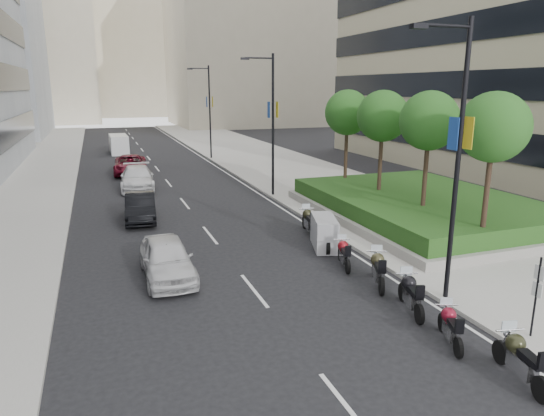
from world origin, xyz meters
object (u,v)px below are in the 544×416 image
motorcycle_2 (411,294)px  car_c (137,178)px  lamp_post_1 (271,118)px  car_a (167,258)px  motorcycle_1 (450,326)px  car_d (130,165)px  motorcycle_0 (520,359)px  delivery_van (119,145)px  motorcycle_3 (378,269)px  parking_sign (536,293)px  car_b (140,207)px  motorcycle_4 (344,254)px  motorcycle_5 (324,233)px  lamp_post_0 (455,151)px  lamp_post_2 (208,107)px  motorcycle_6 (309,221)px

motorcycle_2 → car_c: bearing=32.9°
lamp_post_1 → car_a: size_ratio=2.02×
motorcycle_1 → car_a: bearing=63.7°
car_a → car_d: 23.80m
motorcycle_0 → motorcycle_1: bearing=23.2°
lamp_post_1 → car_d: (-8.00, 12.03, -4.29)m
delivery_van → motorcycle_3: bearing=-81.4°
parking_sign → motorcycle_0: bearing=-143.9°
lamp_post_1 → motorcycle_3: bearing=-94.8°
motorcycle_1 → car_b: bearing=45.1°
motorcycle_3 → motorcycle_4: bearing=30.4°
motorcycle_3 → motorcycle_5: (-0.00, 4.45, 0.09)m
parking_sign → delivery_van: 46.45m
parking_sign → motorcycle_5: parking_sign is taller
motorcycle_4 → car_c: (-6.44, 18.48, 0.25)m
motorcycle_0 → car_c: 27.70m
lamp_post_0 → car_c: size_ratio=1.65×
lamp_post_2 → car_d: (-8.00, -5.97, -4.29)m
car_d → motorcycle_4: bearing=-71.2°
motorcycle_0 → motorcycle_5: motorcycle_5 is taller
parking_sign → car_c: (-8.64, 25.50, -0.66)m
motorcycle_3 → car_c: size_ratio=0.40×
lamp_post_1 → delivery_van: lamp_post_1 is taller
motorcycle_3 → car_c: car_c is taller
motorcycle_4 → delivery_van: 39.14m
lamp_post_0 → lamp_post_1: 17.00m
motorcycle_0 → motorcycle_2: 4.11m
lamp_post_0 → lamp_post_1: bearing=90.0°
motorcycle_2 → motorcycle_1: bearing=-167.4°
motorcycle_4 → car_a: (-6.80, 1.21, 0.22)m
lamp_post_2 → motorcycle_6: (-1.00, -26.30, -4.45)m
motorcycle_4 → delivery_van: size_ratio=0.42×
car_b → delivery_van: delivery_van is taller
lamp_post_1 → car_b: (-8.53, -3.08, -4.34)m
lamp_post_1 → car_d: bearing=123.6°
motorcycle_1 → car_c: (-6.39, 24.82, 0.27)m
motorcycle_0 → car_d: bearing=24.3°
motorcycle_4 → car_a: bearing=96.3°
motorcycle_1 → parking_sign: bearing=-84.8°
motorcycle_1 → lamp_post_1: bearing=17.3°
motorcycle_1 → motorcycle_6: (0.60, 11.02, 0.09)m
motorcycle_4 → lamp_post_1: bearing=9.6°
car_b → car_c: car_c is taller
parking_sign → car_b: bearing=118.5°
car_c → motorcycle_2: bearing=-69.9°
motorcycle_6 → car_b: 9.17m
motorcycle_3 → car_a: (-7.06, 3.31, 0.15)m
lamp_post_0 → motorcycle_2: lamp_post_0 is taller
motorcycle_3 → lamp_post_0: bearing=-123.2°
motorcycle_1 → motorcycle_6: bearing=18.9°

